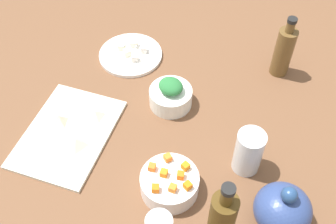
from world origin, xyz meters
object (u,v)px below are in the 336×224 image
(drinking_glass_0, at_px, (248,152))
(teapot, at_px, (283,209))
(plate_tofu, at_px, (131,55))
(bowl_greens, at_px, (171,97))
(bowl_carrots, at_px, (170,183))
(bottle_1, at_px, (284,51))
(cutting_board, at_px, (68,134))

(drinking_glass_0, bearing_deg, teapot, 38.18)
(plate_tofu, xyz_separation_m, drinking_glass_0, (0.33, 0.45, 0.06))
(bowl_greens, relative_size, teapot, 0.83)
(plate_tofu, distance_m, bowl_carrots, 0.53)
(teapot, distance_m, bottle_1, 0.54)
(drinking_glass_0, bearing_deg, bowl_carrots, -54.11)
(plate_tofu, height_order, drinking_glass_0, drinking_glass_0)
(drinking_glass_0, bearing_deg, bottle_1, 174.12)
(bowl_greens, bearing_deg, drinking_glass_0, 58.62)
(bowl_carrots, bearing_deg, bottle_1, 157.37)
(plate_tofu, relative_size, teapot, 1.37)
(cutting_board, xyz_separation_m, drinking_glass_0, (-0.04, 0.51, 0.06))
(plate_tofu, bearing_deg, teapot, 50.50)
(bowl_greens, xyz_separation_m, bowl_carrots, (0.29, 0.08, -0.00))
(bowl_greens, relative_size, bottle_1, 0.60)
(teapot, bearing_deg, bowl_greens, -128.74)
(cutting_board, relative_size, teapot, 2.09)
(bowl_carrots, relative_size, bottle_1, 0.71)
(cutting_board, xyz_separation_m, bottle_1, (-0.44, 0.56, 0.09))
(bowl_carrots, height_order, drinking_glass_0, drinking_glass_0)
(bowl_carrots, relative_size, drinking_glass_0, 1.13)
(drinking_glass_0, bearing_deg, bowl_greens, -121.38)
(bowl_greens, bearing_deg, teapot, 51.26)
(cutting_board, distance_m, bowl_greens, 0.33)
(bowl_greens, height_order, bowl_carrots, same)
(cutting_board, height_order, teapot, teapot)
(teapot, bearing_deg, cutting_board, -98.54)
(bowl_carrots, height_order, bottle_1, bottle_1)
(plate_tofu, distance_m, bottle_1, 0.51)
(cutting_board, bearing_deg, bowl_carrots, 75.56)
(bowl_greens, bearing_deg, bowl_carrots, 15.93)
(teapot, relative_size, drinking_glass_0, 1.16)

